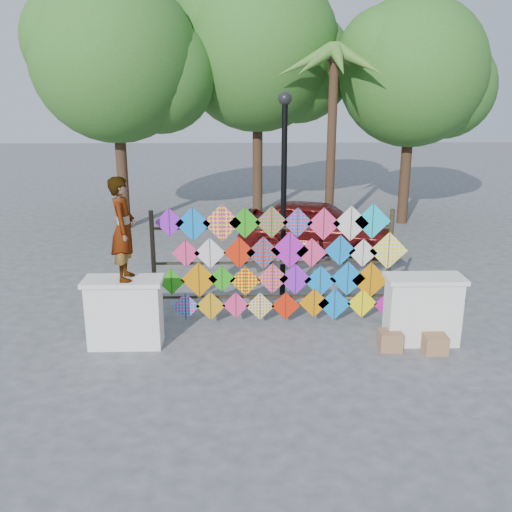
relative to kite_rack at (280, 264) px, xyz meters
name	(u,v)px	position (x,y,z in m)	size (l,w,h in m)	color
ground	(274,339)	(-0.15, -0.73, -1.24)	(80.00, 80.00, 0.00)	gray
parapet_left	(125,312)	(-2.85, -0.93, -0.59)	(1.40, 0.65, 1.28)	white
parapet_right	(422,309)	(2.55, -0.93, -0.59)	(1.40, 0.65, 1.28)	white
kite_rack	(280,264)	(0.00, 0.00, 0.00)	(4.97, 0.24, 2.44)	black
tree_west	(118,59)	(-4.55, 8.30, 4.14)	(5.85, 5.20, 8.01)	#492E1F
tree_mid	(261,50)	(-0.04, 10.30, 4.53)	(6.30, 5.60, 8.61)	#492E1F
tree_east	(415,73)	(4.94, 8.80, 3.74)	(5.40, 4.80, 7.42)	#492E1F
palm_tree	(334,73)	(2.05, 7.27, 3.71)	(3.62, 3.62, 5.83)	#492E1F
vendor_woman	(123,229)	(-2.77, -0.93, 0.94)	(0.66, 0.43, 1.82)	#99999E
sedan	(317,226)	(1.42, 5.22, -0.50)	(1.77, 4.39, 1.50)	#5F1010
lamppost	(284,180)	(0.15, 1.27, 1.45)	(0.28, 0.28, 4.46)	black
cardboard_box_near	(390,340)	(1.91, -1.23, -1.07)	(0.40, 0.35, 0.35)	#8B6143
cardboard_box_far	(435,344)	(2.68, -1.36, -1.08)	(0.40, 0.37, 0.34)	#8B6143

